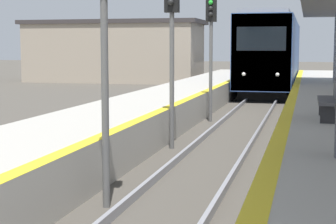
{
  "coord_description": "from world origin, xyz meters",
  "views": [
    {
      "loc": [
        2.14,
        -1.92,
        2.64
      ],
      "look_at": [
        -2.3,
        15.84,
        0.51
      ],
      "focal_mm": 60.0,
      "sensor_mm": 36.0,
      "label": 1
    }
  ],
  "objects_px": {
    "train": "(273,53)",
    "bench": "(331,98)",
    "signal_far": "(211,34)",
    "signal_mid": "(172,29)",
    "signal_near": "(104,19)"
  },
  "relations": [
    {
      "from": "train",
      "to": "bench",
      "type": "height_order",
      "value": "train"
    },
    {
      "from": "signal_mid",
      "to": "bench",
      "type": "bearing_deg",
      "value": -6.48
    },
    {
      "from": "signal_mid",
      "to": "signal_far",
      "type": "height_order",
      "value": "same"
    },
    {
      "from": "train",
      "to": "signal_far",
      "type": "height_order",
      "value": "train"
    },
    {
      "from": "signal_mid",
      "to": "signal_far",
      "type": "relative_size",
      "value": 1.0
    },
    {
      "from": "train",
      "to": "signal_far",
      "type": "distance_m",
      "value": 16.18
    },
    {
      "from": "signal_far",
      "to": "bench",
      "type": "distance_m",
      "value": 7.26
    },
    {
      "from": "signal_near",
      "to": "train",
      "type": "bearing_deg",
      "value": 87.8
    },
    {
      "from": "train",
      "to": "signal_far",
      "type": "relative_size",
      "value": 4.31
    },
    {
      "from": "train",
      "to": "bench",
      "type": "distance_m",
      "value": 22.22
    },
    {
      "from": "signal_near",
      "to": "signal_mid",
      "type": "bearing_deg",
      "value": 92.28
    },
    {
      "from": "signal_near",
      "to": "signal_far",
      "type": "height_order",
      "value": "same"
    },
    {
      "from": "signal_near",
      "to": "bench",
      "type": "distance_m",
      "value": 6.47
    },
    {
      "from": "train",
      "to": "signal_near",
      "type": "bearing_deg",
      "value": -92.2
    },
    {
      "from": "signal_near",
      "to": "bench",
      "type": "relative_size",
      "value": 2.33
    }
  ]
}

